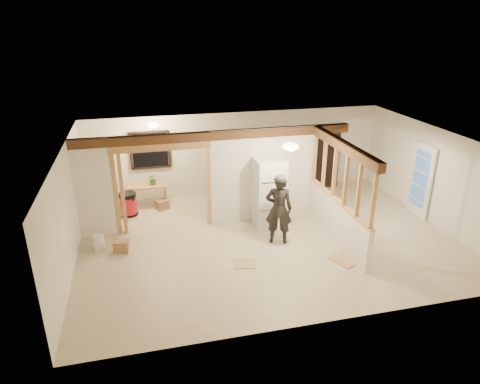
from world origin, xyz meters
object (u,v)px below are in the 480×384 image
object	(u,v)px
shop_vac	(128,204)
woman	(279,209)
work_table	(148,195)
refrigerator	(269,193)
bookshelf	(324,160)

from	to	relation	value
shop_vac	woman	bearing A→B (deg)	-34.81
work_table	woman	bearing A→B (deg)	-44.38
shop_vac	refrigerator	bearing A→B (deg)	-22.15
woman	refrigerator	bearing A→B (deg)	-74.44
refrigerator	shop_vac	world-z (taller)	refrigerator
refrigerator	bookshelf	size ratio (longest dim) A/B	1.00
woman	bookshelf	distance (m)	4.14
woman	shop_vac	bearing A→B (deg)	-15.18
bookshelf	work_table	bearing A→B (deg)	-176.83
refrigerator	woman	size ratio (longest dim) A/B	1.03
refrigerator	woman	xyz separation A→B (m)	(-0.07, -0.98, -0.03)
refrigerator	bookshelf	xyz separation A→B (m)	(2.51, 2.25, -0.00)
woman	bookshelf	xyz separation A→B (m)	(2.58, 3.23, 0.03)
refrigerator	woman	bearing A→B (deg)	-94.07
refrigerator	woman	world-z (taller)	refrigerator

